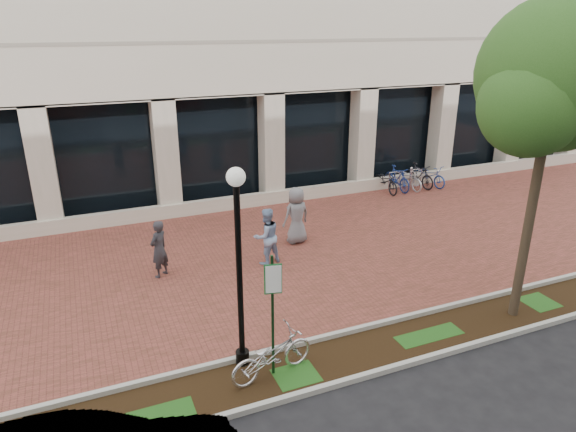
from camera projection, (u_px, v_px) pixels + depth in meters
name	position (u px, v px, depth m)	size (l,w,h in m)	color
ground	(268.00, 257.00, 15.43)	(120.00, 120.00, 0.00)	black
brick_plaza	(268.00, 257.00, 15.43)	(40.00, 9.00, 0.01)	brown
planting_strip	(356.00, 355.00, 10.90)	(40.00, 1.50, 0.01)	black
curb_plaza_side	(339.00, 334.00, 11.53)	(40.00, 0.12, 0.12)	#B1B1A7
curb_street_side	(374.00, 373.00, 10.24)	(40.00, 0.12, 0.12)	#B1B1A7
parking_sign	(273.00, 302.00, 9.73)	(0.34, 0.07, 2.62)	#133519
lamppost	(239.00, 260.00, 9.79)	(0.36, 0.36, 4.20)	black
street_tree	(554.00, 84.00, 10.56)	(3.82, 3.18, 7.22)	#4C3E2B
locked_bicycle	(272.00, 355.00, 10.11)	(0.64, 1.84, 0.97)	silver
pedestrian_left	(159.00, 249.00, 14.00)	(0.60, 0.39, 1.64)	#2B2B31
pedestrian_mid	(266.00, 236.00, 14.78)	(0.82, 0.64, 1.69)	#89A6CD
pedestrian_right	(296.00, 216.00, 16.16)	(0.90, 0.58, 1.83)	slate
bollard	(411.00, 178.00, 21.51)	(0.12, 0.12, 0.99)	silver
bike_rack_cluster	(408.00, 178.00, 21.63)	(2.99, 1.85, 1.03)	black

